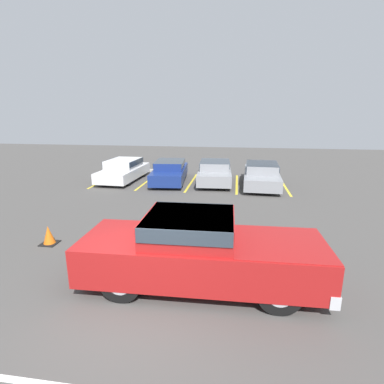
{
  "coord_description": "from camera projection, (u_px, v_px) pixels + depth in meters",
  "views": [
    {
      "loc": [
        1.72,
        -5.25,
        3.93
      ],
      "look_at": [
        0.1,
        5.62,
        1.0
      ],
      "focal_mm": 28.0,
      "sensor_mm": 36.0,
      "label": 1
    }
  ],
  "objects": [
    {
      "name": "pickup_truck",
      "position": [
        203.0,
        251.0,
        6.85
      ],
      "size": [
        5.55,
        2.11,
        1.72
      ],
      "rotation": [
        0.0,
        0.0,
        0.02
      ],
      "color": "#A51919",
      "rests_on": "ground_plane"
    },
    {
      "name": "stall_stripe_c",
      "position": [
        191.0,
        182.0,
        17.38
      ],
      "size": [
        0.12,
        4.7,
        0.01
      ],
      "primitive_type": "cube",
      "color": "yellow",
      "rests_on": "ground_plane"
    },
    {
      "name": "wheel_stop_curb",
      "position": [
        156.0,
        170.0,
        20.56
      ],
      "size": [
        1.82,
        0.2,
        0.14
      ],
      "primitive_type": "cube",
      "color": "#B7B2A8",
      "rests_on": "ground_plane"
    },
    {
      "name": "stall_stripe_e",
      "position": [
        284.0,
        185.0,
        16.64
      ],
      "size": [
        0.12,
        4.7,
        0.01
      ],
      "primitive_type": "cube",
      "color": "yellow",
      "rests_on": "ground_plane"
    },
    {
      "name": "parked_sedan_d",
      "position": [
        261.0,
        174.0,
        16.49
      ],
      "size": [
        2.02,
        4.84,
        1.23
      ],
      "rotation": [
        0.0,
        0.0,
        -1.61
      ],
      "color": "gray",
      "rests_on": "ground_plane"
    },
    {
      "name": "parked_sedan_a",
      "position": [
        124.0,
        169.0,
        17.77
      ],
      "size": [
        1.98,
        4.35,
        1.25
      ],
      "rotation": [
        0.0,
        0.0,
        -1.61
      ],
      "color": "silver",
      "rests_on": "ground_plane"
    },
    {
      "name": "parked_sedan_b",
      "position": [
        170.0,
        171.0,
        17.4
      ],
      "size": [
        2.14,
        4.57,
        1.22
      ],
      "rotation": [
        0.0,
        0.0,
        -1.48
      ],
      "color": "navy",
      "rests_on": "ground_plane"
    },
    {
      "name": "stall_stripe_a",
      "position": [
        106.0,
        179.0,
        18.13
      ],
      "size": [
        0.12,
        4.7,
        0.01
      ],
      "primitive_type": "cube",
      "color": "yellow",
      "rests_on": "ground_plane"
    },
    {
      "name": "stall_stripe_b",
      "position": [
        148.0,
        181.0,
        17.75
      ],
      "size": [
        0.12,
        4.7,
        0.01
      ],
      "primitive_type": "cube",
      "color": "yellow",
      "rests_on": "ground_plane"
    },
    {
      "name": "traffic_cone",
      "position": [
        49.0,
        236.0,
        9.18
      ],
      "size": [
        0.48,
        0.48,
        0.58
      ],
      "color": "black",
      "rests_on": "ground_plane"
    },
    {
      "name": "parked_sedan_c",
      "position": [
        215.0,
        171.0,
        17.21
      ],
      "size": [
        2.03,
        4.42,
        1.23
      ],
      "rotation": [
        0.0,
        0.0,
        -1.52
      ],
      "color": "gray",
      "rests_on": "ground_plane"
    },
    {
      "name": "ground_plane",
      "position": [
        148.0,
        306.0,
        6.27
      ],
      "size": [
        60.0,
        60.0,
        0.0
      ],
      "primitive_type": "plane",
      "color": "#4C4947"
    },
    {
      "name": "stall_stripe_d",
      "position": [
        237.0,
        184.0,
        17.01
      ],
      "size": [
        0.12,
        4.7,
        0.01
      ],
      "primitive_type": "cube",
      "color": "yellow",
      "rests_on": "ground_plane"
    }
  ]
}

